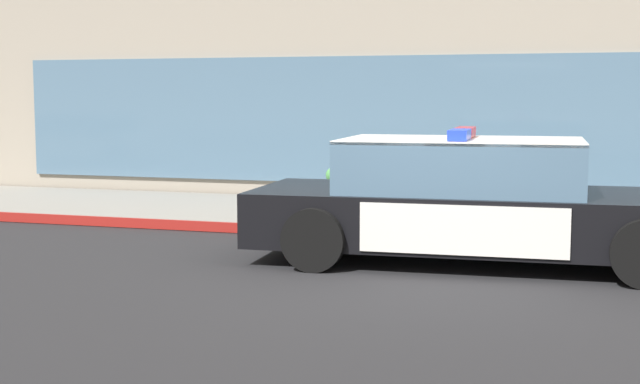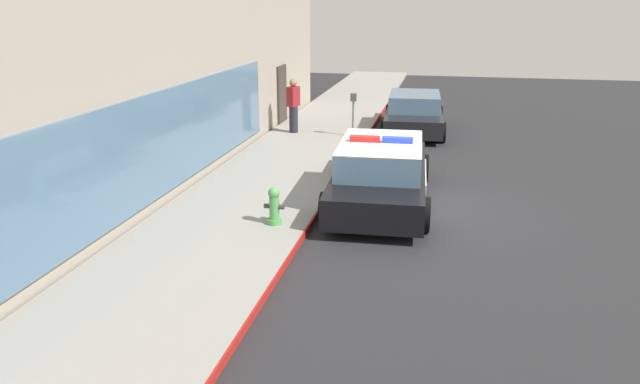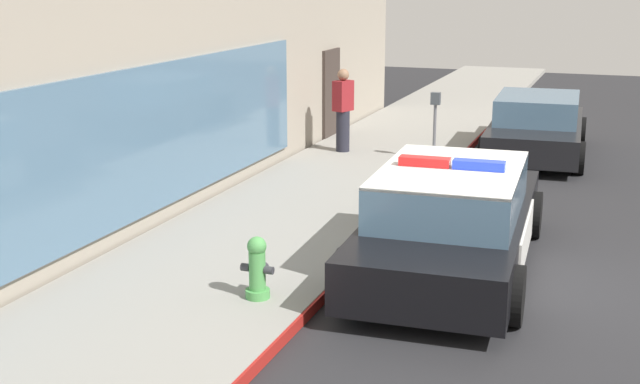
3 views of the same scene
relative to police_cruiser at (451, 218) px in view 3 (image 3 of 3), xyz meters
The scene contains 8 objects.
ground 1.15m from the police_cruiser, 118.84° to the right, with size 48.00×48.00×0.00m, color #262628.
sidewalk 2.82m from the police_cruiser, 99.34° to the left, with size 48.00×3.17×0.15m, color gray.
curb_red_paint 1.35m from the police_cruiser, 111.78° to the left, with size 28.80×0.04×0.14m, color maroon.
police_cruiser is the anchor object (origin of this frame).
fire_hydrant 2.77m from the police_cruiser, 140.39° to the left, with size 0.34×0.39×0.73m.
car_down_street 7.54m from the police_cruiser, ahead, with size 4.55×2.18×1.29m.
pedestrian_on_sidewalk 6.89m from the police_cruiser, 30.50° to the left, with size 0.47×0.39×1.71m.
parking_meter 6.00m from the police_cruiser, 14.81° to the left, with size 0.12×0.18×1.34m.
Camera 3 is at (-9.80, -1.19, 3.72)m, focal length 46.91 mm.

